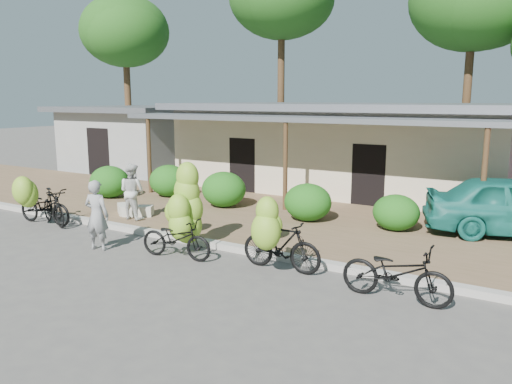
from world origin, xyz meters
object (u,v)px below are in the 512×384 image
bike_left (47,204)px  tree_back_left (124,30)px  sack_far (125,209)px  vendor (97,215)px  bike_center (182,220)px  sack_near (138,211)px  bystander (132,191)px  bike_far_right (396,273)px  bike_right (277,240)px  bike_far_left (41,204)px

bike_left → tree_back_left: bearing=56.1°
tree_back_left → sack_far: 15.64m
sack_far → vendor: bearing=-55.2°
tree_back_left → bike_center: tree_back_left is taller
bike_left → vendor: size_ratio=1.06×
sack_near → bystander: bystander is taller
bike_left → bike_far_right: 9.89m
sack_near → bystander: bearing=-68.1°
tree_back_left → bike_center: (13.65, -11.95, -6.38)m
tree_back_left → bike_right: bearing=-36.5°
bike_far_left → bystander: bystander is taller
bike_far_right → bystander: size_ratio=1.23×
sack_near → bike_left: bearing=-133.1°
sack_near → vendor: vendor is taller
bike_far_right → vendor: size_ratio=1.17×
bike_center → bike_far_right: bearing=-99.1°
bike_far_right → sack_near: (-8.20, 2.07, -0.25)m
bike_far_left → bystander: bearing=-56.9°
sack_far → vendor: size_ratio=0.45×
bike_far_left → sack_far: size_ratio=2.65×
bike_right → sack_far: 6.55m
sack_near → sack_far: bearing=178.9°
bike_right → tree_back_left: bearing=52.9°
bike_left → sack_near: (1.69, 1.80, -0.35)m
bike_right → bike_left: bearing=88.8°
tree_back_left → vendor: size_ratio=5.39×
bike_right → sack_near: 6.02m
bike_right → bike_far_right: size_ratio=0.92×
bike_right → sack_far: bearing=72.6°
bike_center → vendor: size_ratio=1.26×
tree_back_left → bystander: bearing=-44.5°
tree_back_left → vendor: (11.69, -12.68, -6.36)m
tree_back_left → bike_right: 21.03m
sack_far → vendor: 3.32m
bike_center → bystander: size_ratio=1.32×
bystander → bike_right: bearing=163.0°
bike_far_left → bike_left: bearing=-83.0°
tree_back_left → bike_left: 16.07m
tree_back_left → vendor: 18.38m
bike_far_left → bystander: 2.55m
bike_center → bike_far_left: bearing=81.3°
bike_center → bike_far_right: size_ratio=1.08×
vendor → bike_center: bearing=-172.7°
bike_center → sack_far: (-3.83, 1.95, -0.56)m
bike_left → sack_far: bike_left is taller
bike_far_right → bystander: (-8.06, 1.73, 0.40)m
bike_left → bike_right: 7.40m
bike_right → vendor: bearing=99.6°
bystander → vendor: bearing=115.3°
tree_back_left → bystander: (10.51, -10.34, -6.28)m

